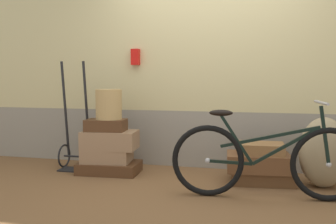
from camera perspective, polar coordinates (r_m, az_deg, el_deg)
The scene contains 13 objects.
ground at distance 4.05m, azimuth 5.02°, elevation -11.31°, with size 10.11×5.20×0.06m, color brown.
station_building at distance 4.73m, azimuth 6.95°, elevation 7.99°, with size 8.11×0.74×2.70m.
suitcase_0 at distance 4.54m, azimuth -8.88°, elevation -8.31°, with size 0.70×0.43×0.13m, color #4C2D19.
suitcase_1 at distance 4.53m, azimuth -9.19°, elevation -6.48°, with size 0.55×0.38×0.15m, color #937051.
suitcase_2 at distance 4.49m, azimuth -8.78°, elevation -4.20°, with size 0.63×0.38×0.21m, color #937051.
suitcase_3 at distance 4.47m, azimuth -9.38°, elevation -1.98°, with size 0.45×0.30×0.14m, color #4C2D19.
suitcase_4 at distance 4.23m, azimuth 14.04°, elevation -9.36°, with size 0.65×0.48×0.13m, color brown.
suitcase_5 at distance 4.14m, azimuth 13.52°, elevation -7.41°, with size 0.65×0.42×0.18m, color brown.
suitcase_6 at distance 4.13m, azimuth 13.91°, elevation -5.38°, with size 0.48×0.34×0.11m, color olive.
wicker_basket at distance 4.44m, azimuth -8.98°, elevation 1.16°, with size 0.30×0.30×0.35m, color tan.
luggage_trolley at distance 4.79m, azimuth -13.78°, elevation -4.69°, with size 0.37×0.37×1.32m.
burlap_sack at distance 4.16m, azimuth 22.52°, elevation -5.70°, with size 0.48×0.41×0.72m, color #9E8966.
bicycle at distance 3.61m, azimuth 14.67°, elevation -7.10°, with size 1.76×0.46×0.91m.
Camera 1 is at (0.62, -3.84, 1.11)m, focal length 40.20 mm.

